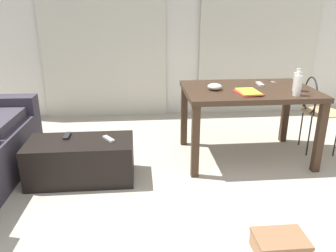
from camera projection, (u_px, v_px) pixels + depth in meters
name	position (u px, v px, depth m)	size (l,w,h in m)	color
ground_plane	(210.00, 181.00, 3.13)	(8.55, 8.55, 0.00)	#B2A893
wall_back	(182.00, 24.00, 4.72)	(5.81, 0.10, 2.60)	silver
curtains	(183.00, 40.00, 4.72)	(3.97, 0.03, 2.19)	beige
coffee_table	(81.00, 160.00, 3.10)	(0.96, 0.48, 0.39)	black
craft_table	(248.00, 98.00, 3.41)	(1.31, 0.89, 0.76)	#382619
wire_chair	(316.00, 106.00, 3.61)	(0.41, 0.43, 0.84)	tan
bottle_near	(298.00, 85.00, 3.08)	(0.07, 0.07, 0.23)	beige
bottle_far	(297.00, 81.00, 3.24)	(0.08, 0.08, 0.22)	beige
bowl	(215.00, 87.00, 3.31)	(0.14, 0.14, 0.07)	beige
book_stack	(248.00, 92.00, 3.17)	(0.25, 0.29, 0.03)	red
tv_remote_on_table	(260.00, 84.00, 3.52)	(0.05, 0.17, 0.02)	#B7B7B2
scissors	(271.00, 81.00, 3.68)	(0.06, 0.12, 0.00)	#9EA0A5
tv_remote_primary	(67.00, 136.00, 3.13)	(0.05, 0.16, 0.02)	#232326
tv_remote_secondary	(109.00, 139.00, 3.06)	(0.04, 0.16, 0.02)	#B7B7B2
shoebox	(280.00, 245.00, 2.19)	(0.34, 0.24, 0.13)	#996B47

